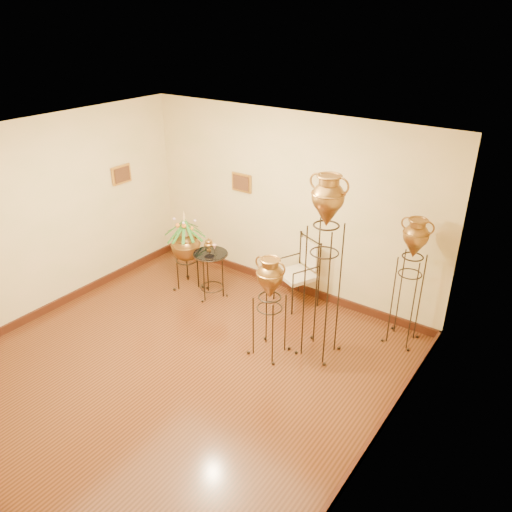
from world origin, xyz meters
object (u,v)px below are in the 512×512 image
Objects in this scene: planter_urn at (186,244)px; side_table at (211,274)px; amphora_mid at (409,281)px; armchair at (296,273)px; amphora_tall at (323,268)px.

planter_urn reaches higher than side_table.
amphora_mid is 1.71m from armchair.
side_table is at bearing -168.43° from amphora_mid.
armchair is at bearing 26.40° from side_table.
amphora_tall is 1.35× the size of amphora_mid.
amphora_tall is at bearing -8.30° from side_table.
amphora_mid is at bearing 9.27° from planter_urn.
armchair is at bearing 17.91° from planter_urn.
amphora_tall is 2.65m from planter_urn.
armchair is (-1.67, -0.00, -0.39)m from amphora_mid.
armchair is (-0.88, 0.88, -0.72)m from amphora_tall.
armchair is 1.31m from side_table.
amphora_tall reaches higher than amphora_mid.
amphora_mid is 1.74× the size of armchair.
amphora_tall reaches higher than side_table.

